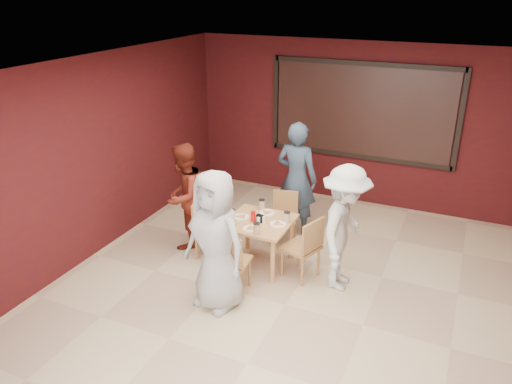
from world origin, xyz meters
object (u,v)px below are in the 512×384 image
at_px(chair_back, 284,214).
at_px(chair_left, 205,225).
at_px(dining_table, 259,226).
at_px(chair_front, 230,260).
at_px(diner_front, 216,241).
at_px(diner_left, 184,196).
at_px(diner_right, 344,228).
at_px(chair_right, 305,245).
at_px(diner_back, 297,179).

distance_m(chair_back, chair_left, 1.23).
height_order(dining_table, chair_left, chair_left).
bearing_deg(chair_front, diner_front, -100.76).
height_order(diner_left, diner_right, diner_right).
relative_size(diner_left, diner_right, 0.95).
bearing_deg(diner_right, diner_left, 86.95).
xyz_separation_m(dining_table, chair_front, (-0.04, -0.80, -0.11)).
relative_size(chair_right, diner_right, 0.53).
relative_size(chair_back, diner_left, 0.50).
xyz_separation_m(chair_left, chair_right, (1.51, -0.01, 0.02)).
height_order(chair_left, chair_right, chair_right).
xyz_separation_m(chair_front, chair_left, (-0.78, 0.74, -0.01)).
height_order(dining_table, diner_back, diner_back).
distance_m(chair_left, diner_back, 1.59).
height_order(dining_table, chair_back, dining_table).
height_order(chair_right, diner_left, diner_left).
bearing_deg(chair_left, diner_left, 160.08).
bearing_deg(chair_right, diner_right, 4.59).
distance_m(dining_table, chair_back, 0.81).
bearing_deg(chair_back, chair_left, -135.81).
relative_size(chair_left, chair_right, 0.96).
relative_size(diner_front, diner_left, 1.11).
bearing_deg(diner_back, dining_table, 88.32).
distance_m(dining_table, chair_front, 0.81).
distance_m(diner_front, diner_back, 2.22).
relative_size(diner_back, diner_left, 1.13).
bearing_deg(diner_left, dining_table, 82.77).
distance_m(diner_back, diner_right, 1.59).
bearing_deg(chair_front, diner_back, 85.36).
bearing_deg(chair_left, chair_front, -43.59).
height_order(diner_back, diner_right, diner_back).
bearing_deg(chair_front, dining_table, 86.99).
xyz_separation_m(chair_front, diner_back, (0.16, 1.96, 0.40)).
relative_size(dining_table, diner_back, 0.48).
bearing_deg(chair_right, chair_back, 125.91).
bearing_deg(chair_back, diner_left, -151.36).
xyz_separation_m(chair_right, diner_front, (-0.78, -0.98, 0.38)).
xyz_separation_m(chair_right, diner_right, (0.49, 0.04, 0.33)).
distance_m(chair_back, diner_left, 1.52).
xyz_separation_m(dining_table, diner_right, (1.18, -0.04, 0.23)).
bearing_deg(diner_left, diner_right, 83.89).
xyz_separation_m(dining_table, diner_back, (0.12, 1.15, 0.29)).
distance_m(diner_front, diner_left, 1.62).
bearing_deg(diner_front, chair_front, 93.04).
height_order(chair_right, diner_back, diner_back).
height_order(diner_front, diner_right, diner_front).
xyz_separation_m(dining_table, diner_front, (-0.09, -1.06, 0.27)).
relative_size(chair_back, diner_back, 0.44).
height_order(chair_back, chair_right, chair_right).
bearing_deg(chair_front, diner_left, 143.24).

